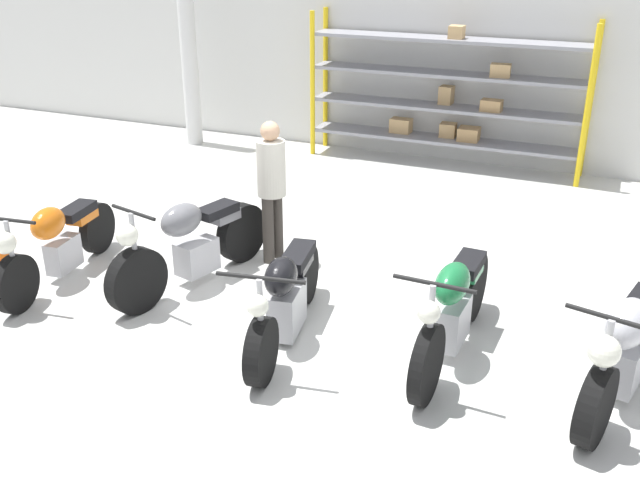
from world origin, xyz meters
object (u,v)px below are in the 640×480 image
at_px(shelving_rack, 446,93).
at_px(motorcycle_orange, 57,241).
at_px(motorcycle_black, 286,297).
at_px(motorcycle_grey, 191,245).
at_px(motorcycle_silver, 625,348).
at_px(person_browsing, 271,181).
at_px(motorcycle_green, 453,308).

bearing_deg(shelving_rack, motorcycle_orange, -115.85).
bearing_deg(motorcycle_black, motorcycle_grey, -122.44).
distance_m(motorcycle_black, motorcycle_silver, 2.89).
height_order(shelving_rack, person_browsing, shelving_rack).
distance_m(motorcycle_orange, motorcycle_silver, 5.64).
height_order(motorcycle_black, motorcycle_green, motorcycle_green).
xyz_separation_m(motorcycle_grey, motorcycle_silver, (4.26, -0.38, 0.01)).
bearing_deg(motorcycle_green, motorcycle_black, -76.79).
relative_size(shelving_rack, person_browsing, 2.68).
bearing_deg(motorcycle_silver, motorcycle_black, -72.49).
distance_m(motorcycle_orange, person_browsing, 2.39).
bearing_deg(shelving_rack, person_browsing, -101.54).
bearing_deg(motorcycle_green, person_browsing, -114.58).
bearing_deg(motorcycle_orange, person_browsing, 118.43).
distance_m(motorcycle_grey, motorcycle_silver, 4.28).
bearing_deg(motorcycle_black, motorcycle_green, 91.07).
xyz_separation_m(shelving_rack, motorcycle_silver, (2.88, -5.61, -0.68)).
height_order(motorcycle_grey, person_browsing, person_browsing).
distance_m(motorcycle_orange, motorcycle_black, 2.76).
bearing_deg(shelving_rack, motorcycle_grey, -104.86).
distance_m(motorcycle_orange, motorcycle_green, 4.24).
bearing_deg(motorcycle_silver, shelving_rack, -139.18).
distance_m(motorcycle_grey, motorcycle_black, 1.50).
distance_m(motorcycle_green, person_browsing, 2.69).
xyz_separation_m(motorcycle_grey, motorcycle_black, (1.38, -0.57, -0.05)).
bearing_deg(motorcycle_green, motorcycle_orange, -85.21).
bearing_deg(motorcycle_orange, motorcycle_black, 80.02).
relative_size(motorcycle_grey, motorcycle_green, 1.00).
relative_size(motorcycle_orange, motorcycle_silver, 1.03).
relative_size(motorcycle_silver, person_browsing, 1.24).
xyz_separation_m(motorcycle_grey, person_browsing, (0.51, 0.91, 0.49)).
bearing_deg(motorcycle_silver, person_browsing, -95.26).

